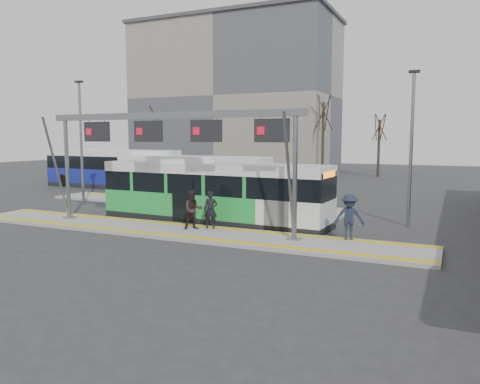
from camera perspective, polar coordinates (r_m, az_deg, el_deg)
The scene contains 18 objects.
ground at distance 21.14m, azimuth -8.02°, elevation -4.93°, with size 120.00×120.00×0.00m, color #2D2D30.
platform_main at distance 21.13m, azimuth -8.02°, elevation -4.73°, with size 22.00×3.00×0.15m, color gray.
platform_second at distance 29.91m, azimuth -6.16°, elevation -1.35°, with size 20.00×3.00×0.15m, color gray.
tactile_main at distance 21.11m, azimuth -8.02°, elevation -4.50°, with size 22.00×2.65×0.02m.
tactile_second at distance 30.88m, azimuth -5.07°, elevation -0.93°, with size 20.00×0.35×0.02m.
gantry at distance 21.12m, azimuth -8.63°, elevation 6.80°, with size 13.00×1.68×5.20m.
apartment_block at distance 59.27m, azimuth -0.53°, elevation 11.48°, with size 24.50×12.50×18.40m.
hero_bus at distance 23.36m, azimuth -3.38°, elevation -0.06°, with size 11.96×3.07×3.26m.
bg_bus_green at distance 33.98m, azimuth -5.88°, elevation 1.92°, with size 11.72×2.89×2.91m.
bg_bus_blue at distance 40.82m, azimuth -15.39°, elevation 2.72°, with size 12.45×3.31×3.22m.
passenger_a at distance 21.02m, azimuth -3.60°, elevation -2.20°, with size 0.61×0.40×1.68m, color black.
passenger_b at distance 20.93m, azimuth -5.74°, elevation -2.15°, with size 0.85×0.66×1.75m, color black.
passenger_c at distance 19.12m, azimuth 13.17°, elevation -3.00°, with size 1.19×0.69×1.85m, color #1E2536.
tree_left at distance 48.59m, azimuth 10.14°, elevation 9.46°, with size 1.40×1.40×8.81m.
tree_mid at distance 52.46m, azimuth 16.64°, elevation 7.52°, with size 1.40×1.40×6.94m.
tree_far at distance 58.42m, azimuth -10.14°, elevation 8.67°, with size 1.40×1.40×8.41m.
lamp_west at distance 31.11m, azimuth -18.80°, elevation 6.08°, with size 0.50×0.25×7.72m.
lamp_east at distance 23.36m, azimuth 20.16°, elevation 5.44°, with size 0.50×0.25×7.30m.
Camera 1 is at (11.28, -17.38, 4.22)m, focal length 35.00 mm.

